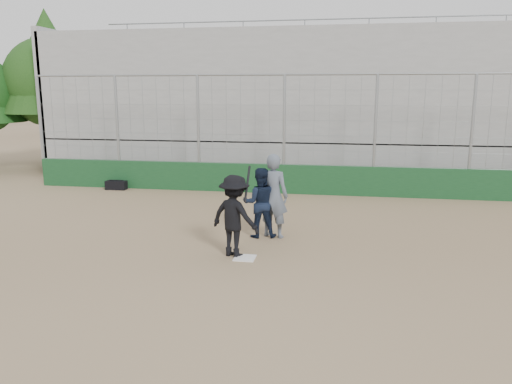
% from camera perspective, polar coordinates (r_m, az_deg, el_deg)
% --- Properties ---
extents(ground, '(90.00, 90.00, 0.00)m').
position_cam_1_polar(ground, '(10.59, -1.30, -7.60)').
color(ground, brown).
rests_on(ground, ground).
extents(home_plate, '(0.44, 0.44, 0.02)m').
position_cam_1_polar(home_plate, '(10.59, -1.30, -7.54)').
color(home_plate, white).
rests_on(home_plate, ground).
extents(backstop, '(18.10, 0.25, 4.04)m').
position_cam_1_polar(backstop, '(17.12, 3.19, 3.03)').
color(backstop, '#123A1B').
rests_on(backstop, ground).
extents(bleachers, '(20.25, 6.70, 6.98)m').
position_cam_1_polar(bleachers, '(21.87, 4.77, 10.00)').
color(bleachers, gray).
rests_on(bleachers, ground).
extents(tree_left, '(4.48, 4.48, 7.00)m').
position_cam_1_polar(tree_left, '(24.54, -22.63, 12.76)').
color(tree_left, '#3A2315').
rests_on(tree_left, ground).
extents(batter_at_plate, '(1.30, 1.05, 1.90)m').
position_cam_1_polar(batter_at_plate, '(10.53, -2.47, -2.75)').
color(batter_at_plate, black).
rests_on(batter_at_plate, ground).
extents(catcher_crouched, '(0.93, 0.78, 1.14)m').
position_cam_1_polar(catcher_crouched, '(11.93, 0.45, -2.56)').
color(catcher_crouched, black).
rests_on(catcher_crouched, ground).
extents(umpire, '(0.84, 0.66, 1.82)m').
position_cam_1_polar(umpire, '(11.90, 1.98, -0.91)').
color(umpire, '#535C69').
rests_on(umpire, ground).
extents(equipment_bag, '(0.74, 0.33, 0.35)m').
position_cam_1_polar(equipment_bag, '(18.53, -15.68, 0.76)').
color(equipment_bag, black).
rests_on(equipment_bag, ground).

